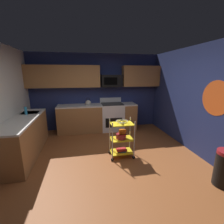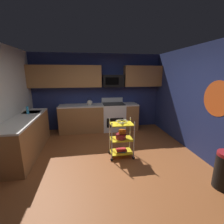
% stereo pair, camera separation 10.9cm
% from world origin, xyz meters
% --- Properties ---
extents(floor, '(4.40, 4.80, 0.04)m').
position_xyz_m(floor, '(0.00, 0.00, -0.02)').
color(floor, brown).
rests_on(floor, ground).
extents(wall_back, '(4.52, 0.06, 2.60)m').
position_xyz_m(wall_back, '(0.00, 2.43, 1.30)').
color(wall_back, navy).
rests_on(wall_back, ground).
extents(wall_right, '(0.06, 4.80, 2.60)m').
position_xyz_m(wall_right, '(2.23, 0.00, 1.30)').
color(wall_right, navy).
rests_on(wall_right, ground).
extents(wall_flower_decal, '(0.00, 0.73, 0.73)m').
position_xyz_m(wall_flower_decal, '(2.20, -0.36, 1.45)').
color(wall_flower_decal, '#E5591E').
extents(counter_run, '(3.53, 2.72, 0.92)m').
position_xyz_m(counter_run, '(-0.85, 1.49, 0.46)').
color(counter_run, '#9E6B3D').
rests_on(counter_run, ground).
extents(oven_range, '(0.76, 0.65, 1.10)m').
position_xyz_m(oven_range, '(0.50, 2.10, 0.48)').
color(oven_range, white).
rests_on(oven_range, ground).
extents(upper_cabinets, '(4.40, 0.33, 0.70)m').
position_xyz_m(upper_cabinets, '(-0.11, 2.23, 1.85)').
color(upper_cabinets, '#9E6B3D').
extents(microwave, '(0.70, 0.39, 0.40)m').
position_xyz_m(microwave, '(0.50, 2.21, 1.70)').
color(microwave, black).
extents(rolling_cart, '(0.58, 0.37, 0.91)m').
position_xyz_m(rolling_cart, '(0.37, 0.22, 0.45)').
color(rolling_cart, silver).
rests_on(rolling_cart, ground).
extents(fruit_bowl, '(0.27, 0.27, 0.07)m').
position_xyz_m(fruit_bowl, '(0.37, 0.22, 0.88)').
color(fruit_bowl, silver).
rests_on(fruit_bowl, rolling_cart).
extents(mixing_bowl_large, '(0.25, 0.25, 0.11)m').
position_xyz_m(mixing_bowl_large, '(0.35, 0.22, 0.52)').
color(mixing_bowl_large, maroon).
rests_on(mixing_bowl_large, rolling_cart).
extents(mixing_bowl_small, '(0.18, 0.18, 0.08)m').
position_xyz_m(mixing_bowl_small, '(0.39, 0.26, 0.62)').
color(mixing_bowl_small, orange).
rests_on(mixing_bowl_small, rolling_cart).
extents(book_stack, '(0.25, 0.18, 0.06)m').
position_xyz_m(book_stack, '(0.37, 0.22, 0.16)').
color(book_stack, '#1E4C8C').
rests_on(book_stack, rolling_cart).
extents(kettle, '(0.21, 0.18, 0.26)m').
position_xyz_m(kettle, '(-0.31, 2.10, 1.00)').
color(kettle, beige).
rests_on(kettle, counter_run).
extents(dish_soap_bottle, '(0.06, 0.06, 0.20)m').
position_xyz_m(dish_soap_bottle, '(-1.93, 1.14, 1.02)').
color(dish_soap_bottle, '#2D8CBF').
rests_on(dish_soap_bottle, counter_run).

